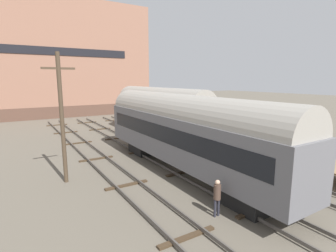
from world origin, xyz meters
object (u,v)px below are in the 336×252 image
train_car_grey (182,129)px  bench (274,144)px  person_worker (217,195)px  utility_pole (62,117)px  train_car_brown (159,110)px

train_car_grey → bench: 6.94m
person_worker → utility_pole: 9.72m
person_worker → utility_pole: (-4.98, 7.82, 2.94)m
train_car_grey → bench: (6.43, -2.20, -1.42)m
train_car_brown → bench: bearing=-78.8°
train_car_brown → person_worker: size_ratio=8.80×
train_car_grey → utility_pole: (-6.87, 2.33, 1.01)m
bench → person_worker: bench is taller
utility_pole → bench: bearing=-18.8°
bench → utility_pole: 14.26m
train_car_brown → person_worker: train_car_brown is taller
train_car_brown → utility_pole: utility_pole is taller
bench → train_car_grey: bearing=161.1°
utility_pole → train_car_grey: bearing=-18.7°
train_car_brown → utility_pole: bearing=-144.7°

